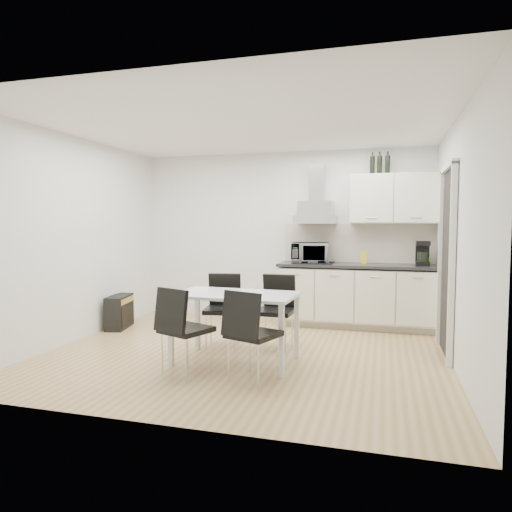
{
  "coord_description": "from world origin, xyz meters",
  "views": [
    {
      "loc": [
        1.53,
        -4.98,
        1.49
      ],
      "look_at": [
        0.02,
        0.41,
        1.1
      ],
      "focal_mm": 32.0,
      "sensor_mm": 36.0,
      "label": 1
    }
  ],
  "objects_px": {
    "chair_far_right": "(275,312)",
    "floor_speaker": "(232,307)",
    "chair_near_right": "(254,335)",
    "guitar_amp": "(119,312)",
    "chair_near_left": "(186,331)",
    "dining_table": "(235,301)",
    "chair_far_left": "(222,311)",
    "kitchenette": "(358,270)"
  },
  "relations": [
    {
      "from": "guitar_amp",
      "to": "floor_speaker",
      "type": "distance_m",
      "value": 1.77
    },
    {
      "from": "chair_near_left",
      "to": "floor_speaker",
      "type": "bearing_deg",
      "value": 121.72
    },
    {
      "from": "chair_far_left",
      "to": "chair_far_right",
      "type": "height_order",
      "value": "same"
    },
    {
      "from": "dining_table",
      "to": "chair_far_left",
      "type": "bearing_deg",
      "value": 125.08
    },
    {
      "from": "kitchenette",
      "to": "chair_near_right",
      "type": "distance_m",
      "value": 2.78
    },
    {
      "from": "kitchenette",
      "to": "dining_table",
      "type": "distance_m",
      "value": 2.41
    },
    {
      "from": "kitchenette",
      "to": "floor_speaker",
      "type": "xyz_separation_m",
      "value": [
        -1.98,
        0.17,
        -0.67
      ]
    },
    {
      "from": "chair_far_left",
      "to": "chair_near_right",
      "type": "height_order",
      "value": "same"
    },
    {
      "from": "chair_far_right",
      "to": "floor_speaker",
      "type": "xyz_separation_m",
      "value": [
        -1.1,
        1.65,
        -0.28
      ]
    },
    {
      "from": "kitchenette",
      "to": "chair_far_right",
      "type": "relative_size",
      "value": 2.86
    },
    {
      "from": "kitchenette",
      "to": "chair_far_right",
      "type": "height_order",
      "value": "kitchenette"
    },
    {
      "from": "dining_table",
      "to": "guitar_amp",
      "type": "xyz_separation_m",
      "value": [
        -2.11,
        1.08,
        -0.42
      ]
    },
    {
      "from": "kitchenette",
      "to": "chair_far_left",
      "type": "xyz_separation_m",
      "value": [
        -1.53,
        -1.56,
        -0.39
      ]
    },
    {
      "from": "chair_far_right",
      "to": "guitar_amp",
      "type": "bearing_deg",
      "value": -9.06
    },
    {
      "from": "dining_table",
      "to": "kitchenette",
      "type": "bearing_deg",
      "value": 63.22
    },
    {
      "from": "kitchenette",
      "to": "chair_far_left",
      "type": "relative_size",
      "value": 2.86
    },
    {
      "from": "chair_near_left",
      "to": "floor_speaker",
      "type": "xyz_separation_m",
      "value": [
        -0.47,
        2.79,
        -0.28
      ]
    },
    {
      "from": "chair_near_left",
      "to": "guitar_amp",
      "type": "height_order",
      "value": "chair_near_left"
    },
    {
      "from": "chair_far_right",
      "to": "guitar_amp",
      "type": "height_order",
      "value": "chair_far_right"
    },
    {
      "from": "dining_table",
      "to": "chair_near_left",
      "type": "xyz_separation_m",
      "value": [
        -0.33,
        -0.53,
        -0.22
      ]
    },
    {
      "from": "chair_far_right",
      "to": "chair_near_right",
      "type": "distance_m",
      "value": 1.15
    },
    {
      "from": "kitchenette",
      "to": "chair_near_left",
      "type": "xyz_separation_m",
      "value": [
        -1.52,
        -2.62,
        -0.39
      ]
    },
    {
      "from": "chair_near_right",
      "to": "guitar_amp",
      "type": "relative_size",
      "value": 1.46
    },
    {
      "from": "guitar_amp",
      "to": "floor_speaker",
      "type": "bearing_deg",
      "value": 29.87
    },
    {
      "from": "chair_far_left",
      "to": "floor_speaker",
      "type": "xyz_separation_m",
      "value": [
        -0.46,
        1.72,
        -0.28
      ]
    },
    {
      "from": "dining_table",
      "to": "guitar_amp",
      "type": "height_order",
      "value": "dining_table"
    },
    {
      "from": "chair_far_right",
      "to": "chair_near_left",
      "type": "height_order",
      "value": "same"
    },
    {
      "from": "chair_near_right",
      "to": "floor_speaker",
      "type": "xyz_separation_m",
      "value": [
        -1.16,
        2.79,
        -0.28
      ]
    },
    {
      "from": "dining_table",
      "to": "chair_near_left",
      "type": "height_order",
      "value": "chair_near_left"
    },
    {
      "from": "dining_table",
      "to": "chair_far_left",
      "type": "height_order",
      "value": "chair_far_left"
    },
    {
      "from": "dining_table",
      "to": "floor_speaker",
      "type": "bearing_deg",
      "value": 112.17
    },
    {
      "from": "dining_table",
      "to": "guitar_amp",
      "type": "distance_m",
      "value": 2.41
    },
    {
      "from": "chair_far_left",
      "to": "chair_near_left",
      "type": "xyz_separation_m",
      "value": [
        0.01,
        -1.07,
        0.0
      ]
    },
    {
      "from": "chair_far_left",
      "to": "chair_far_right",
      "type": "distance_m",
      "value": 0.64
    },
    {
      "from": "kitchenette",
      "to": "chair_far_left",
      "type": "bearing_deg",
      "value": -134.39
    },
    {
      "from": "dining_table",
      "to": "chair_near_left",
      "type": "relative_size",
      "value": 1.52
    },
    {
      "from": "chair_far_left",
      "to": "chair_far_right",
      "type": "bearing_deg",
      "value": 176.12
    },
    {
      "from": "chair_far_right",
      "to": "guitar_amp",
      "type": "relative_size",
      "value": 1.46
    },
    {
      "from": "chair_far_right",
      "to": "floor_speaker",
      "type": "relative_size",
      "value": 2.67
    },
    {
      "from": "kitchenette",
      "to": "chair_far_left",
      "type": "distance_m",
      "value": 2.22
    },
    {
      "from": "chair_near_left",
      "to": "floor_speaker",
      "type": "height_order",
      "value": "chair_near_left"
    },
    {
      "from": "dining_table",
      "to": "floor_speaker",
      "type": "xyz_separation_m",
      "value": [
        -0.8,
        2.26,
        -0.5
      ]
    }
  ]
}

